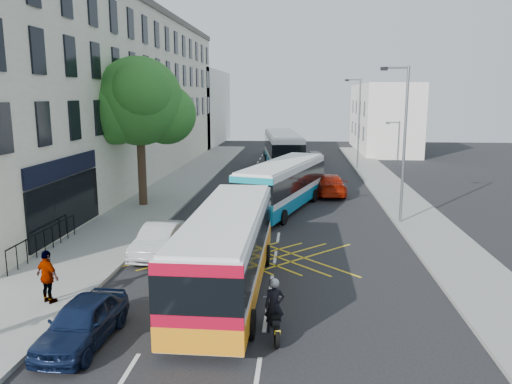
% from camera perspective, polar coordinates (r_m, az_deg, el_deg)
% --- Properties ---
extents(ground, '(120.00, 120.00, 0.00)m').
position_cam_1_polar(ground, '(15.61, 1.12, -14.44)').
color(ground, black).
rests_on(ground, ground).
extents(pavement_left, '(5.00, 70.00, 0.15)m').
position_cam_1_polar(pavement_left, '(31.26, -12.73, -1.50)').
color(pavement_left, gray).
rests_on(pavement_left, ground).
extents(pavement_right, '(3.00, 70.00, 0.15)m').
position_cam_1_polar(pavement_right, '(30.53, 17.27, -2.03)').
color(pavement_right, gray).
rests_on(pavement_right, ground).
extents(terrace_main, '(8.30, 45.00, 13.50)m').
position_cam_1_polar(terrace_main, '(41.33, -16.51, 10.65)').
color(terrace_main, beige).
rests_on(terrace_main, ground).
extents(terrace_far, '(8.00, 20.00, 10.00)m').
position_cam_1_polar(terrace_far, '(70.67, -7.36, 9.56)').
color(terrace_far, silver).
rests_on(terrace_far, ground).
extents(building_right, '(6.00, 18.00, 8.00)m').
position_cam_1_polar(building_right, '(62.93, 14.29, 8.23)').
color(building_right, silver).
rests_on(building_right, ground).
extents(street_tree, '(6.30, 5.70, 8.80)m').
position_cam_1_polar(street_tree, '(30.52, -13.27, 9.96)').
color(street_tree, '#382619').
rests_on(street_tree, pavement_left).
extents(lamp_near, '(1.45, 0.15, 8.00)m').
position_cam_1_polar(lamp_near, '(26.67, 16.42, 6.08)').
color(lamp_near, slate).
rests_on(lamp_near, pavement_right).
extents(lamp_far, '(1.45, 0.15, 8.00)m').
position_cam_1_polar(lamp_far, '(46.41, 11.58, 8.22)').
color(lamp_far, slate).
rests_on(lamp_far, pavement_right).
extents(railings, '(0.08, 5.60, 1.14)m').
position_cam_1_polar(railings, '(22.88, -23.02, -5.05)').
color(railings, black).
rests_on(railings, pavement_left).
extents(bus_near, '(2.60, 10.18, 2.86)m').
position_cam_1_polar(bus_near, '(17.27, -3.30, -6.53)').
color(bus_near, silver).
rests_on(bus_near, ground).
extents(bus_mid, '(5.19, 10.42, 2.86)m').
position_cam_1_polar(bus_mid, '(29.45, 3.11, 0.83)').
color(bus_mid, silver).
rests_on(bus_mid, ground).
extents(bus_far, '(4.10, 12.10, 3.34)m').
position_cam_1_polar(bus_far, '(46.04, 3.08, 4.84)').
color(bus_far, silver).
rests_on(bus_far, ground).
extents(motorbike, '(0.67, 1.92, 1.71)m').
position_cam_1_polar(motorbike, '(14.39, 2.10, -13.21)').
color(motorbike, black).
rests_on(motorbike, ground).
extents(parked_car_blue, '(1.66, 3.75, 1.25)m').
position_cam_1_polar(parked_car_blue, '(14.83, -19.23, -13.84)').
color(parked_car_blue, '#0D1836').
rests_on(parked_car_blue, ground).
extents(parked_car_silver, '(1.72, 4.17, 1.34)m').
position_cam_1_polar(parked_car_silver, '(21.66, -10.90, -5.37)').
color(parked_car_silver, '#AFB3B8').
rests_on(parked_car_silver, ground).
extents(red_hatchback, '(2.34, 5.07, 1.44)m').
position_cam_1_polar(red_hatchback, '(34.39, 8.31, 0.88)').
color(red_hatchback, '#B11D07').
rests_on(red_hatchback, ground).
extents(distant_car_grey, '(2.56, 4.68, 1.24)m').
position_cam_1_polar(distant_car_grey, '(56.93, 2.15, 4.88)').
color(distant_car_grey, '#44464C').
rests_on(distant_car_grey, ground).
extents(distant_car_silver, '(1.97, 3.85, 1.25)m').
position_cam_1_polar(distant_car_silver, '(50.70, 6.70, 4.06)').
color(distant_car_silver, '#A5A8AD').
rests_on(distant_car_silver, ground).
extents(pedestrian_far, '(1.10, 0.85, 1.74)m').
position_cam_1_polar(pedestrian_far, '(17.43, -22.71, -8.93)').
color(pedestrian_far, gray).
rests_on(pedestrian_far, pavement_left).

